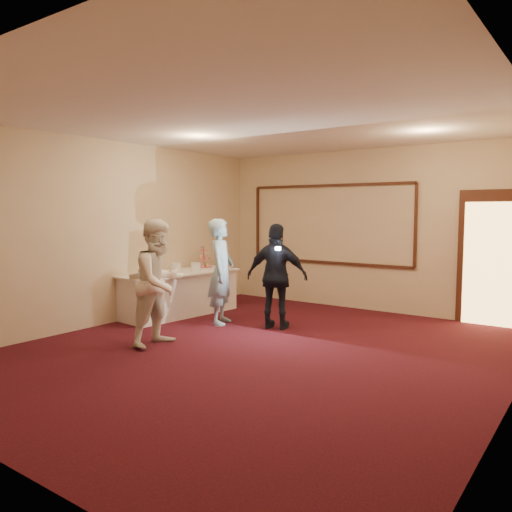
{
  "coord_description": "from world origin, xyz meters",
  "views": [
    {
      "loc": [
        3.71,
        -5.27,
        1.85
      ],
      "look_at": [
        -0.82,
        1.07,
        1.15
      ],
      "focal_mm": 35.0,
      "sensor_mm": 36.0,
      "label": 1
    }
  ],
  "objects_px": {
    "tart": "(169,273)",
    "woman": "(160,282)",
    "guest": "(277,276)",
    "pavlova_tray": "(148,273)",
    "plate_stack_a": "(176,267)",
    "cupcake_stand": "(204,259)",
    "buffet_table": "(179,293)",
    "man": "(221,272)",
    "plate_stack_b": "(196,267)"
  },
  "relations": [
    {
      "from": "plate_stack_b",
      "to": "man",
      "type": "relative_size",
      "value": 0.11
    },
    {
      "from": "buffet_table",
      "to": "pavlova_tray",
      "type": "distance_m",
      "value": 1.0
    },
    {
      "from": "buffet_table",
      "to": "plate_stack_b",
      "type": "height_order",
      "value": "plate_stack_b"
    },
    {
      "from": "man",
      "to": "plate_stack_b",
      "type": "bearing_deg",
      "value": 41.78
    },
    {
      "from": "plate_stack_b",
      "to": "guest",
      "type": "relative_size",
      "value": 0.11
    },
    {
      "from": "woman",
      "to": "guest",
      "type": "relative_size",
      "value": 1.05
    },
    {
      "from": "buffet_table",
      "to": "cupcake_stand",
      "type": "relative_size",
      "value": 5.24
    },
    {
      "from": "cupcake_stand",
      "to": "plate_stack_a",
      "type": "xyz_separation_m",
      "value": [
        0.03,
        -0.8,
        -0.08
      ]
    },
    {
      "from": "plate_stack_a",
      "to": "guest",
      "type": "relative_size",
      "value": 0.11
    },
    {
      "from": "pavlova_tray",
      "to": "cupcake_stand",
      "type": "distance_m",
      "value": 1.73
    },
    {
      "from": "tart",
      "to": "plate_stack_a",
      "type": "bearing_deg",
      "value": 121.09
    },
    {
      "from": "tart",
      "to": "plate_stack_b",
      "type": "bearing_deg",
      "value": 88.19
    },
    {
      "from": "plate_stack_b",
      "to": "man",
      "type": "distance_m",
      "value": 1.02
    },
    {
      "from": "plate_stack_a",
      "to": "buffet_table",
      "type": "bearing_deg",
      "value": -18.87
    },
    {
      "from": "plate_stack_b",
      "to": "man",
      "type": "xyz_separation_m",
      "value": [
        0.93,
        -0.41,
        0.02
      ]
    },
    {
      "from": "cupcake_stand",
      "to": "guest",
      "type": "relative_size",
      "value": 0.27
    },
    {
      "from": "guest",
      "to": "pavlova_tray",
      "type": "bearing_deg",
      "value": 10.29
    },
    {
      "from": "pavlova_tray",
      "to": "tart",
      "type": "distance_m",
      "value": 0.51
    },
    {
      "from": "cupcake_stand",
      "to": "plate_stack_a",
      "type": "bearing_deg",
      "value": -87.49
    },
    {
      "from": "buffet_table",
      "to": "tart",
      "type": "relative_size",
      "value": 9.27
    },
    {
      "from": "plate_stack_a",
      "to": "plate_stack_b",
      "type": "height_order",
      "value": "same"
    },
    {
      "from": "pavlova_tray",
      "to": "plate_stack_a",
      "type": "height_order",
      "value": "pavlova_tray"
    },
    {
      "from": "pavlova_tray",
      "to": "cupcake_stand",
      "type": "height_order",
      "value": "cupcake_stand"
    },
    {
      "from": "plate_stack_b",
      "to": "tart",
      "type": "height_order",
      "value": "plate_stack_b"
    },
    {
      "from": "plate_stack_b",
      "to": "guest",
      "type": "bearing_deg",
      "value": -5.07
    },
    {
      "from": "cupcake_stand",
      "to": "buffet_table",
      "type": "bearing_deg",
      "value": -80.51
    },
    {
      "from": "woman",
      "to": "guest",
      "type": "height_order",
      "value": "woman"
    },
    {
      "from": "plate_stack_a",
      "to": "man",
      "type": "height_order",
      "value": "man"
    },
    {
      "from": "buffet_table",
      "to": "man",
      "type": "distance_m",
      "value": 1.2
    },
    {
      "from": "woman",
      "to": "tart",
      "type": "bearing_deg",
      "value": 39.04
    },
    {
      "from": "buffet_table",
      "to": "tart",
      "type": "bearing_deg",
      "value": -69.39
    },
    {
      "from": "tart",
      "to": "cupcake_stand",
      "type": "bearing_deg",
      "value": 102.99
    },
    {
      "from": "guest",
      "to": "plate_stack_a",
      "type": "bearing_deg",
      "value": -15.48
    },
    {
      "from": "guest",
      "to": "plate_stack_b",
      "type": "bearing_deg",
      "value": -22.78
    },
    {
      "from": "plate_stack_b",
      "to": "woman",
      "type": "distance_m",
      "value": 2.18
    },
    {
      "from": "cupcake_stand",
      "to": "man",
      "type": "height_order",
      "value": "man"
    },
    {
      "from": "pavlova_tray",
      "to": "plate_stack_a",
      "type": "xyz_separation_m",
      "value": [
        -0.27,
        0.91,
        -0.01
      ]
    },
    {
      "from": "plate_stack_b",
      "to": "tart",
      "type": "xyz_separation_m",
      "value": [
        -0.02,
        -0.65,
        -0.05
      ]
    },
    {
      "from": "pavlova_tray",
      "to": "plate_stack_a",
      "type": "bearing_deg",
      "value": 106.38
    },
    {
      "from": "buffet_table",
      "to": "woman",
      "type": "xyz_separation_m",
      "value": [
        1.23,
        -1.62,
        0.48
      ]
    },
    {
      "from": "woman",
      "to": "guest",
      "type": "xyz_separation_m",
      "value": [
        0.8,
        1.74,
        -0.04
      ]
    },
    {
      "from": "pavlova_tray",
      "to": "cupcake_stand",
      "type": "xyz_separation_m",
      "value": [
        -0.3,
        1.7,
        0.07
      ]
    },
    {
      "from": "plate_stack_b",
      "to": "woman",
      "type": "relative_size",
      "value": 0.11
    },
    {
      "from": "tart",
      "to": "man",
      "type": "relative_size",
      "value": 0.15
    },
    {
      "from": "tart",
      "to": "guest",
      "type": "height_order",
      "value": "guest"
    },
    {
      "from": "buffet_table",
      "to": "man",
      "type": "bearing_deg",
      "value": -6.44
    },
    {
      "from": "tart",
      "to": "woman",
      "type": "height_order",
      "value": "woman"
    },
    {
      "from": "buffet_table",
      "to": "tart",
      "type": "distance_m",
      "value": 0.56
    },
    {
      "from": "guest",
      "to": "woman",
      "type": "bearing_deg",
      "value": 47.71
    },
    {
      "from": "buffet_table",
      "to": "plate_stack_b",
      "type": "xyz_separation_m",
      "value": [
        0.16,
        0.28,
        0.46
      ]
    }
  ]
}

